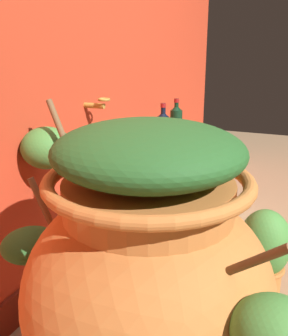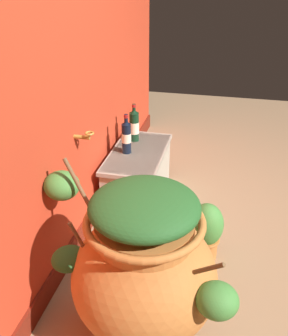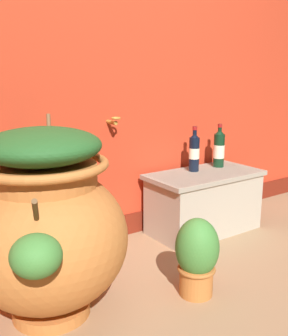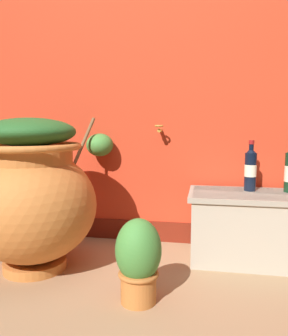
% 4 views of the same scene
% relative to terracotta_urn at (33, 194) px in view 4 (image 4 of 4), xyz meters
% --- Properties ---
extents(ground_plane, '(7.00, 7.00, 0.00)m').
position_rel_terracotta_urn_xyz_m(ground_plane, '(0.55, -0.52, -0.43)').
color(ground_plane, '#9E7A56').
extents(back_wall, '(4.40, 0.33, 2.60)m').
position_rel_terracotta_urn_xyz_m(back_wall, '(0.55, 0.68, 0.86)').
color(back_wall, red).
rests_on(back_wall, ground_plane).
extents(terracotta_urn, '(0.70, 1.03, 0.86)m').
position_rel_terracotta_urn_xyz_m(terracotta_urn, '(0.00, 0.00, 0.00)').
color(terracotta_urn, '#C17033').
rests_on(terracotta_urn, ground_plane).
extents(stone_ledge, '(0.78, 0.40, 0.41)m').
position_rel_terracotta_urn_xyz_m(stone_ledge, '(1.24, 0.33, -0.21)').
color(stone_ledge, '#B2A893').
rests_on(stone_ledge, ground_plane).
extents(wine_bottle_left, '(0.07, 0.07, 0.31)m').
position_rel_terracotta_urn_xyz_m(wine_bottle_left, '(1.20, 0.41, 0.12)').
color(wine_bottle_left, black).
rests_on(wine_bottle_left, stone_ledge).
extents(potted_shrub, '(0.21, 0.21, 0.39)m').
position_rel_terracotta_urn_xyz_m(potted_shrub, '(0.65, -0.26, -0.22)').
color(potted_shrub, '#C17033').
rests_on(potted_shrub, ground_plane).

